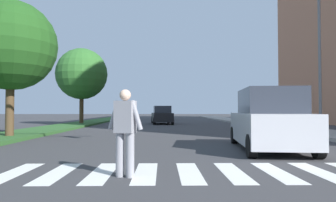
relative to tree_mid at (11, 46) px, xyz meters
name	(u,v)px	position (x,y,z in m)	size (l,w,h in m)	color
ground_plane	(169,124)	(7.38, 14.53, -4.18)	(140.00, 140.00, 0.00)	#38383A
crosswalk	(189,172)	(7.38, -7.53, -4.18)	(7.65, 2.20, 0.01)	silver
median_strip	(78,124)	(-0.36, 12.53, -4.11)	(2.81, 64.00, 0.15)	#2D5B28
tree_mid	(11,46)	(0.00, 0.00, 0.00)	(4.04, 4.04, 6.07)	#4C3823
tree_far	(82,74)	(-0.31, 13.42, 0.28)	(4.49, 4.49, 6.57)	#4C3823
sidewalk_right	(260,124)	(15.19, 12.53, -4.11)	(3.00, 64.00, 0.15)	#9E9991
traffic_light_gantry	(44,9)	(3.26, -4.63, 0.17)	(8.63, 0.30, 6.00)	gold
street_lamp_right	(318,44)	(14.60, 1.36, 0.41)	(1.02, 0.24, 7.50)	slate
pedestrian_performer	(125,129)	(6.10, -7.94, -3.25)	(0.73, 0.36, 1.69)	gray
suv_crossing	(269,121)	(10.27, -3.95, -3.25)	(2.41, 4.78, 1.97)	#B7B7BC
sedan_midblock	(162,116)	(6.76, 14.76, -3.41)	(2.12, 4.47, 1.66)	black
sedan_distant	(161,114)	(6.63, 26.85, -3.38)	(2.19, 4.16, 1.74)	gray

